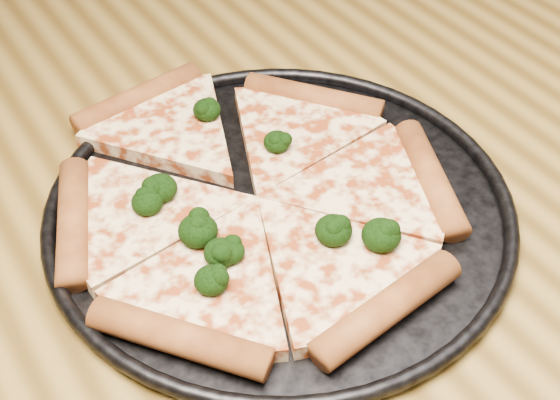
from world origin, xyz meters
TOP-DOWN VIEW (x-y plane):
  - dining_table at (0.00, 0.00)m, footprint 1.20×0.90m
  - pizza_pan at (0.06, -0.04)m, footprint 0.39×0.39m
  - pizza at (0.04, -0.02)m, footprint 0.35×0.37m
  - broccoli_florets at (0.02, -0.05)m, footprint 0.16×0.24m

SIDE VIEW (x-z plane):
  - dining_table at x=0.00m, z-range 0.28..1.03m
  - pizza_pan at x=0.06m, z-range 0.75..0.77m
  - pizza at x=0.04m, z-range 0.75..0.78m
  - broccoli_florets at x=0.02m, z-range 0.77..0.79m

